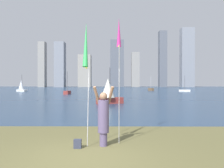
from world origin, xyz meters
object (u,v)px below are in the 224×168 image
at_px(kite_flag_right, 119,37).
at_px(sailboat_5, 21,86).
at_px(bag, 78,144).
at_px(person, 103,117).
at_px(sailboat_1, 108,91).
at_px(sailboat_4, 67,92).
at_px(sailboat_2, 151,89).
at_px(sailboat_0, 185,90).
at_px(kite_flag_left, 86,47).

distance_m(kite_flag_right, sailboat_5, 50.52).
bearing_deg(bag, person, 19.04).
distance_m(kite_flag_right, sailboat_1, 14.92).
distance_m(sailboat_4, sailboat_5, 17.76).
bearing_deg(sailboat_1, sailboat_2, 75.00).
relative_size(sailboat_1, sailboat_2, 0.96).
height_order(sailboat_0, sailboat_2, sailboat_2).
relative_size(sailboat_0, sailboat_4, 0.91).
xyz_separation_m(sailboat_0, sailboat_5, (-37.71, -0.64, 0.94)).
height_order(kite_flag_right, sailboat_1, kite_flag_right).
height_order(kite_flag_right, sailboat_0, kite_flag_right).
height_order(bag, sailboat_0, sailboat_0).
bearing_deg(sailboat_2, sailboat_4, -134.04).
distance_m(bag, sailboat_4, 35.09).
height_order(kite_flag_right, sailboat_2, kite_flag_right).
xyz_separation_m(kite_flag_left, sailboat_1, (0.31, 15.67, -1.88)).
xyz_separation_m(person, kite_flag_left, (-0.51, -0.47, 2.18)).
height_order(kite_flag_left, sailboat_5, sailboat_5).
distance_m(kite_flag_right, sailboat_0, 49.16).
relative_size(sailboat_0, sailboat_1, 1.04).
xyz_separation_m(bag, sailboat_0, (17.50, 47.06, 0.12)).
height_order(kite_flag_left, sailboat_4, sailboat_4).
xyz_separation_m(kite_flag_right, sailboat_4, (-8.52, 33.57, -3.29)).
relative_size(sailboat_2, sailboat_4, 0.92).
bearing_deg(sailboat_4, sailboat_2, 45.96).
relative_size(kite_flag_left, sailboat_1, 1.10).
xyz_separation_m(person, sailboat_2, (9.77, 52.45, -0.59)).
relative_size(person, sailboat_0, 0.53).
bearing_deg(sailboat_1, sailboat_5, 123.91).
bearing_deg(sailboat_0, person, -109.65).
relative_size(kite_flag_right, sailboat_4, 1.06).
distance_m(sailboat_2, sailboat_5, 31.43).
distance_m(kite_flag_right, sailboat_4, 34.79).
bearing_deg(bag, sailboat_4, 101.86).
distance_m(sailboat_0, sailboat_1, 35.84).
relative_size(bag, sailboat_5, 0.07).
xyz_separation_m(kite_flag_right, sailboat_0, (16.19, 46.29, -3.36)).
relative_size(kite_flag_left, kite_flag_right, 0.91).
bearing_deg(kite_flag_left, sailboat_2, 79.00).
distance_m(bag, sailboat_2, 53.77).
bearing_deg(bag, sailboat_1, 87.82).
bearing_deg(sailboat_4, sailboat_5, 137.09).
bearing_deg(kite_flag_left, sailboat_4, 102.25).
distance_m(kite_flag_right, bag, 3.80).
distance_m(sailboat_0, sailboat_5, 37.73).
xyz_separation_m(bag, sailboat_2, (10.57, 52.72, 0.22)).
xyz_separation_m(sailboat_1, sailboat_4, (-7.80, 18.86, -0.91)).
relative_size(kite_flag_left, sailboat_5, 0.98).
height_order(kite_flag_left, kite_flag_right, kite_flag_right).
bearing_deg(sailboat_0, sailboat_2, 140.76).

